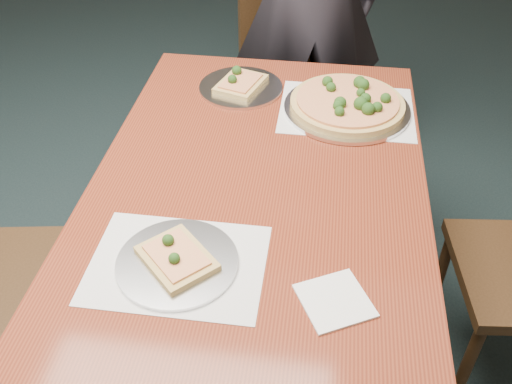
# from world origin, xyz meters

# --- Properties ---
(dining_table) EXTENTS (0.90, 1.50, 0.75)m
(dining_table) POSITION_xyz_m (0.46, 0.25, 0.66)
(dining_table) COLOR #5B1F12
(dining_table) RESTS_ON ground
(chair_far) EXTENTS (0.56, 0.56, 0.91)m
(chair_far) POSITION_xyz_m (0.46, 1.41, 0.52)
(chair_far) COLOR black
(chair_far) RESTS_ON ground
(placemat_main) EXTENTS (0.42, 0.32, 0.00)m
(placemat_main) POSITION_xyz_m (0.69, 0.69, 0.75)
(placemat_main) COLOR white
(placemat_main) RESTS_ON dining_table
(placemat_near) EXTENTS (0.40, 0.30, 0.00)m
(placemat_near) POSITION_xyz_m (0.32, -0.03, 0.75)
(placemat_near) COLOR white
(placemat_near) RESTS_ON dining_table
(pizza_pan) EXTENTS (0.40, 0.40, 0.07)m
(pizza_pan) POSITION_xyz_m (0.69, 0.69, 0.77)
(pizza_pan) COLOR silver
(pizza_pan) RESTS_ON dining_table
(slice_plate_near) EXTENTS (0.28, 0.28, 0.05)m
(slice_plate_near) POSITION_xyz_m (0.32, -0.03, 0.76)
(slice_plate_near) COLOR silver
(slice_plate_near) RESTS_ON dining_table
(slice_plate_far) EXTENTS (0.28, 0.28, 0.06)m
(slice_plate_far) POSITION_xyz_m (0.33, 0.78, 0.76)
(slice_plate_far) COLOR silver
(slice_plate_far) RESTS_ON dining_table
(napkin) EXTENTS (0.19, 0.19, 0.01)m
(napkin) POSITION_xyz_m (0.68, -0.09, 0.75)
(napkin) COLOR white
(napkin) RESTS_ON dining_table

